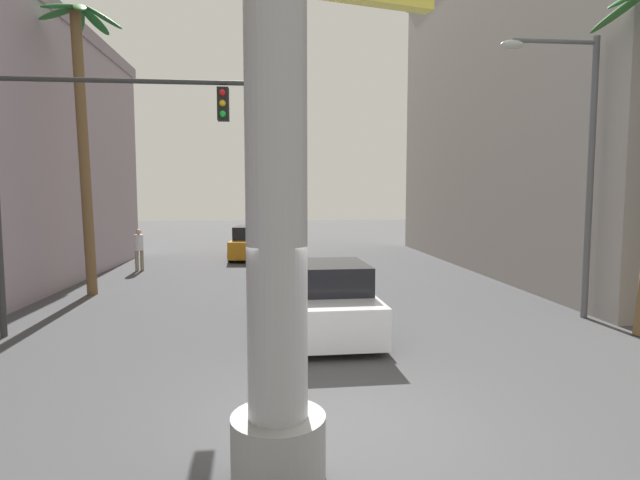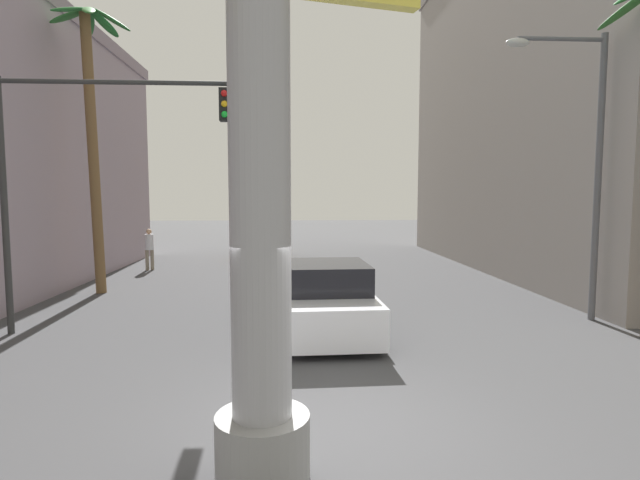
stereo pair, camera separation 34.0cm
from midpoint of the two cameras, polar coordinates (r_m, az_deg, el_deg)
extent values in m
plane|color=#424244|center=(16.38, -0.65, -5.53)|extent=(91.93, 91.93, 0.00)
cube|color=gray|center=(23.56, 27.46, 13.89)|extent=(7.99, 18.82, 13.71)
cylinder|color=#9E9EA3|center=(5.25, -5.08, 18.72)|extent=(0.63, 0.63, 8.50)
cylinder|color=gray|center=(5.75, -4.76, -22.49)|extent=(1.01, 1.01, 0.70)
cylinder|color=#59595E|center=(13.75, 29.80, 5.98)|extent=(0.16, 0.16, 6.78)
cylinder|color=#59595E|center=(13.70, 26.55, 19.87)|extent=(2.08, 0.10, 0.10)
ellipsoid|color=beige|center=(13.21, 22.36, 20.14)|extent=(0.56, 0.28, 0.20)
cylinder|color=#333333|center=(12.58, -31.73, 3.17)|extent=(0.14, 0.14, 5.52)
cylinder|color=#333333|center=(11.77, -19.83, 16.59)|extent=(5.56, 0.10, 0.10)
cube|color=black|center=(11.31, -9.92, 14.97)|extent=(0.24, 0.24, 0.70)
sphere|color=red|center=(11.22, -10.01, 16.19)|extent=(0.14, 0.14, 0.14)
sphere|color=yellow|center=(11.18, -10.00, 15.08)|extent=(0.14, 0.14, 0.14)
sphere|color=green|center=(11.15, -9.98, 13.97)|extent=(0.14, 0.14, 0.14)
cylinder|color=black|center=(12.93, -3.30, -6.95)|extent=(0.24, 0.65, 0.64)
cylinder|color=black|center=(13.11, 4.51, -6.80)|extent=(0.24, 0.65, 0.64)
cylinder|color=black|center=(9.75, -2.61, -10.95)|extent=(0.24, 0.65, 0.64)
cylinder|color=black|center=(9.98, 7.76, -10.61)|extent=(0.24, 0.65, 0.64)
cube|color=silver|center=(11.35, 1.49, -7.41)|extent=(2.02, 4.74, 0.80)
cube|color=black|center=(10.87, 1.72, -4.20)|extent=(1.78, 2.02, 0.60)
cylinder|color=black|center=(25.99, -7.59, -0.93)|extent=(0.27, 0.65, 0.64)
cylinder|color=black|center=(25.79, -3.75, -0.94)|extent=(0.27, 0.65, 0.64)
cylinder|color=black|center=(23.08, -8.67, -1.70)|extent=(0.27, 0.65, 0.64)
cylinder|color=black|center=(22.85, -4.35, -1.72)|extent=(0.27, 0.65, 0.64)
cube|color=#BF7214|center=(24.38, -6.08, -0.74)|extent=(2.14, 4.36, 0.80)
cube|color=black|center=(24.32, -6.10, 0.90)|extent=(1.86, 2.45, 0.60)
cylinder|color=brown|center=(16.70, -23.95, 8.74)|extent=(0.42, 0.46, 8.42)
ellipsoid|color=#26672D|center=(17.23, -22.15, 22.30)|extent=(1.15, 0.44, 0.72)
ellipsoid|color=#206B2D|center=(17.84, -22.85, 21.82)|extent=(0.77, 1.24, 0.58)
ellipsoid|color=#25602D|center=(17.97, -24.46, 21.52)|extent=(0.82, 1.19, 0.68)
ellipsoid|color=#2A692D|center=(17.66, -26.24, 21.98)|extent=(1.24, 0.45, 0.49)
ellipsoid|color=#256C2D|center=(17.07, -26.13, 22.59)|extent=(0.98, 1.20, 0.51)
ellipsoid|color=#32712D|center=(16.80, -24.35, 22.82)|extent=(0.72, 1.23, 0.62)
ellipsoid|color=#316F2D|center=(13.63, 32.82, 21.76)|extent=(1.19, 1.34, 0.89)
cylinder|color=gray|center=(21.34, -18.72, -2.19)|extent=(0.14, 0.14, 0.83)
cylinder|color=gray|center=(21.38, -18.19, -2.16)|extent=(0.14, 0.14, 0.83)
cylinder|color=silver|center=(21.29, -18.51, -0.22)|extent=(0.45, 0.45, 0.63)
sphere|color=tan|center=(21.25, -18.54, 0.92)|extent=(0.22, 0.22, 0.22)
camera|label=1|loc=(0.17, -89.04, 0.08)|focal=28.00mm
camera|label=2|loc=(0.17, 90.96, -0.08)|focal=28.00mm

